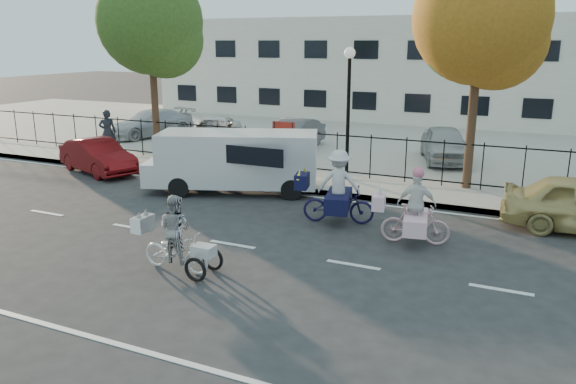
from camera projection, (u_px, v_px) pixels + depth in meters
The scene contains 21 objects.
ground at pixel (233, 245), 13.29m from camera, with size 120.00×120.00×0.00m, color #333334.
road_markings at pixel (233, 244), 13.29m from camera, with size 60.00×9.52×0.01m, color silver, non-canonical shape.
curb at pixel (313, 191), 17.70m from camera, with size 60.00×0.10×0.15m, color #A8A399.
sidewalk at pixel (325, 184), 18.63m from camera, with size 60.00×2.20×0.15m, color #A8A399.
parking_lot at pixel (393, 142), 26.43m from camera, with size 60.00×15.60×0.15m, color #A8A399.
iron_fence at pixel (337, 154), 19.38m from camera, with size 58.00×0.06×1.50m, color black, non-canonical shape.
building at pixel (436, 69), 34.44m from camera, with size 34.00×10.00×6.00m, color silver.
lamppost at pixel (349, 90), 18.25m from camera, with size 0.36×0.36×4.33m.
street_sign at pixel (284, 137), 19.64m from camera, with size 0.85×0.06×1.80m.
zebra_trike at pixel (176, 242), 11.65m from camera, with size 1.91×0.72×1.64m.
unicorn_bike at pixel (414, 216), 13.19m from camera, with size 1.89×1.34×1.87m.
bull_bike at pixel (338, 194), 14.72m from camera, with size 2.17×1.52×1.96m.
white_van at pixel (236, 159), 17.73m from camera, with size 5.84×3.43×1.91m.
red_sedan at pixel (98, 156), 20.41m from camera, with size 1.30×3.73×1.23m, color #5F0A0D.
pedestrian at pixel (108, 132), 22.94m from camera, with size 0.67×0.44×1.83m, color black.
lot_car_a at pixel (151, 123), 27.34m from camera, with size 1.79×4.40×1.28m, color #B7BBBF.
lot_car_b at pixel (214, 132), 24.99m from camera, with size 2.03×4.41×1.23m, color white.
lot_car_c at pixel (293, 134), 24.24m from camera, with size 1.31×3.77×1.24m, color #4D5055.
lot_car_d at pixel (445, 144), 21.65m from camera, with size 1.58×3.94×1.34m, color #A8ABAF.
tree_west at pixel (154, 27), 21.45m from camera, with size 4.05×4.05×7.43m.
tree_mid at pixel (485, 24), 16.59m from camera, with size 4.01×4.01×7.35m.
Camera 1 is at (6.43, -10.81, 4.67)m, focal length 35.00 mm.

